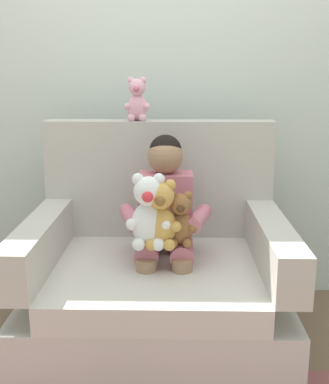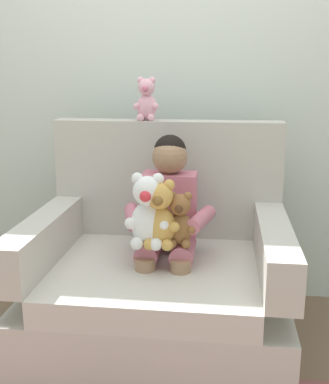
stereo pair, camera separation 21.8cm
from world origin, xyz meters
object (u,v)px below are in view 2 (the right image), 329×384
at_px(armchair, 159,283).
at_px(plush_pink_on_backrest, 147,100).
at_px(seated_child, 168,214).
at_px(plush_white, 148,213).
at_px(plush_brown, 180,221).
at_px(plush_honey, 160,216).

xyz_separation_m(armchair, plush_pink_on_backrest, (-0.11, 0.36, 0.86)).
xyz_separation_m(armchair, seated_child, (0.04, 0.03, 0.35)).
height_order(plush_white, plush_pink_on_backrest, plush_pink_on_backrest).
bearing_deg(plush_brown, plush_pink_on_backrest, 102.40).
relative_size(armchair, plush_brown, 4.83).
xyz_separation_m(armchair, plush_white, (-0.03, -0.15, 0.40)).
bearing_deg(plush_white, armchair, 60.83).
distance_m(armchair, seated_child, 0.35).
bearing_deg(plush_pink_on_backrest, plush_honey, -78.05).
relative_size(plush_honey, plush_white, 0.92).
relative_size(plush_brown, plush_pink_on_backrest, 1.11).
bearing_deg(armchair, plush_white, -101.35).
xyz_separation_m(plush_brown, plush_pink_on_backrest, (-0.22, 0.48, 0.50)).
distance_m(plush_white, plush_brown, 0.15).
relative_size(armchair, seated_child, 1.46).
distance_m(plush_white, plush_pink_on_backrest, 0.69).
bearing_deg(plush_pink_on_backrest, seated_child, -68.11).
height_order(plush_honey, plush_white, plush_white).
bearing_deg(armchair, plush_honey, -80.91).
xyz_separation_m(plush_white, plush_brown, (0.14, 0.03, -0.04)).
relative_size(plush_honey, plush_pink_on_backrest, 1.37).
relative_size(plush_white, plush_pink_on_backrest, 1.49).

